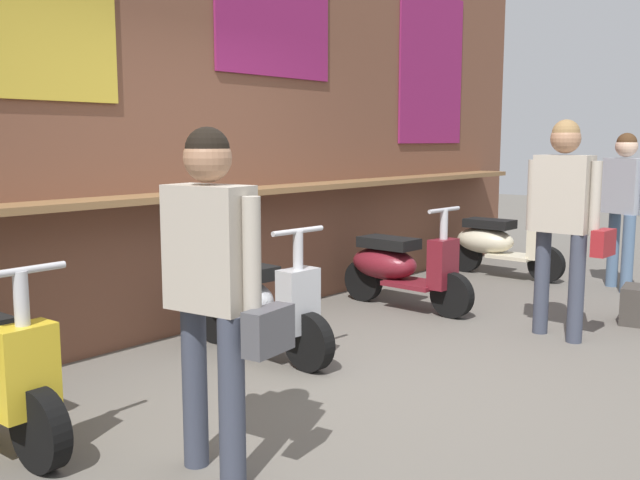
{
  "coord_description": "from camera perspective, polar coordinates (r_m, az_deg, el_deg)",
  "views": [
    {
      "loc": [
        -3.5,
        -2.56,
        1.55
      ],
      "look_at": [
        0.71,
        1.0,
        0.78
      ],
      "focal_mm": 39.84,
      "sensor_mm": 36.0,
      "label": 1
    }
  ],
  "objects": [
    {
      "name": "scooter_silver",
      "position": [
        5.21,
        -5.5,
        -4.95
      ],
      "size": [
        0.48,
        1.4,
        0.97
      ],
      "rotation": [
        0.0,
        0.0,
        -1.63
      ],
      "color": "#B2B5BA",
      "rests_on": "ground_plane"
    },
    {
      "name": "ground_plane",
      "position": [
        4.61,
        3.89,
        -11.7
      ],
      "size": [
        31.49,
        31.49,
        0.0
      ],
      "primitive_type": "plane",
      "color": "#605B54"
    },
    {
      "name": "shopper_with_handbag",
      "position": [
        5.81,
        19.04,
        2.59
      ],
      "size": [
        0.26,
        0.67,
        1.71
      ],
      "rotation": [
        0.0,
        0.0,
        -0.03
      ],
      "color": "#383D4C",
      "rests_on": "ground_plane"
    },
    {
      "name": "scooter_cream",
      "position": [
        8.4,
        14.13,
        -0.2
      ],
      "size": [
        0.46,
        1.4,
        0.97
      ],
      "rotation": [
        0.0,
        0.0,
        -1.58
      ],
      "color": "beige",
      "rests_on": "ground_plane"
    },
    {
      "name": "merchandise_crate",
      "position": [
        6.66,
        24.35,
        -4.8
      ],
      "size": [
        0.41,
        0.35,
        0.32
      ],
      "primitive_type": "cube",
      "rotation": [
        0.0,
        0.0,
        0.18
      ],
      "color": "#3D3833",
      "rests_on": "ground_plane"
    },
    {
      "name": "market_stall_facade",
      "position": [
        5.77,
        -12.54,
        10.11
      ],
      "size": [
        11.25,
        0.61,
        3.56
      ],
      "color": "brown",
      "rests_on": "ground_plane"
    },
    {
      "name": "shopper_browsing",
      "position": [
        3.21,
        -8.6,
        -2.49
      ],
      "size": [
        0.32,
        0.65,
        1.61
      ],
      "rotation": [
        0.0,
        0.0,
        0.14
      ],
      "color": "#383D4C",
      "rests_on": "ground_plane"
    },
    {
      "name": "scooter_maroon",
      "position": [
        6.65,
        6.33,
        -2.13
      ],
      "size": [
        0.46,
        1.4,
        0.97
      ],
      "rotation": [
        0.0,
        0.0,
        -1.61
      ],
      "color": "maroon",
      "rests_on": "ground_plane"
    },
    {
      "name": "shopper_passing",
      "position": [
        7.97,
        23.21,
        3.38
      ],
      "size": [
        0.37,
        0.53,
        1.63
      ],
      "rotation": [
        0.0,
        0.0,
        2.79
      ],
      "color": "slate",
      "rests_on": "ground_plane"
    }
  ]
}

